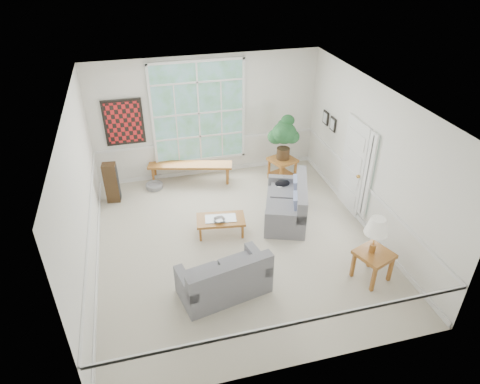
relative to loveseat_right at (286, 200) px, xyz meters
name	(u,v)px	position (x,y,z in m)	size (l,w,h in m)	color
floor	(238,242)	(-1.22, -0.57, -0.44)	(5.50, 6.00, 0.01)	#BBB29D
ceiling	(237,99)	(-1.22, -0.57, 2.56)	(5.50, 6.00, 0.02)	white
wall_back	(207,118)	(-1.22, 2.43, 1.06)	(5.50, 0.02, 3.00)	white
wall_front	(296,292)	(-1.22, -3.57, 1.06)	(5.50, 0.02, 3.00)	white
wall_left	(81,198)	(-3.97, -0.57, 1.06)	(0.02, 6.00, 3.00)	white
wall_right	(372,160)	(1.53, -0.57, 1.06)	(0.02, 6.00, 3.00)	white
window_back	(199,113)	(-1.42, 2.39, 1.21)	(2.30, 0.08, 2.40)	white
entry_door	(353,166)	(1.49, 0.03, 0.61)	(0.08, 0.90, 2.10)	white
door_sidelight	(368,176)	(1.49, -0.60, 0.71)	(0.08, 0.26, 1.90)	white
wall_art	(124,122)	(-3.17, 2.38, 1.16)	(0.90, 0.06, 1.10)	maroon
wall_frame_near	(333,124)	(1.49, 1.18, 1.11)	(0.04, 0.26, 0.32)	black
wall_frame_far	(325,118)	(1.49, 1.58, 1.11)	(0.04, 0.26, 0.32)	black
loveseat_right	(286,200)	(0.00, 0.00, 0.00)	(0.84, 1.61, 0.87)	slate
loveseat_front	(224,274)	(-1.79, -1.85, -0.03)	(1.51, 0.78, 0.82)	slate
coffee_table	(221,226)	(-1.48, -0.21, -0.25)	(0.98, 0.54, 0.37)	#955922
pewter_bowl	(219,220)	(-1.52, -0.28, -0.04)	(0.27, 0.27, 0.07)	#929297
window_bench	(191,173)	(-1.75, 2.07, -0.20)	(2.05, 0.40, 0.48)	#955922
end_table	(282,169)	(0.48, 1.59, -0.15)	(0.58, 0.58, 0.58)	#955922
houseplant	(284,138)	(0.49, 1.61, 0.69)	(0.64, 0.64, 1.10)	#1F5228
side_table	(372,265)	(0.85, -2.19, -0.14)	(0.57, 0.57, 0.58)	#955922
table_lamp	(375,236)	(0.82, -2.14, 0.50)	(0.41, 0.41, 0.70)	white
pet_bed	(154,186)	(-2.66, 1.97, -0.37)	(0.42, 0.42, 0.13)	gray
floor_speaker	(111,183)	(-3.62, 1.64, 0.04)	(0.30, 0.23, 0.96)	#382513
cat	(282,183)	(0.11, 0.57, 0.09)	(0.34, 0.24, 0.16)	black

